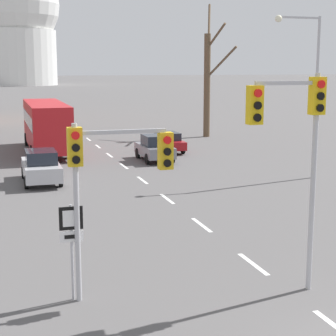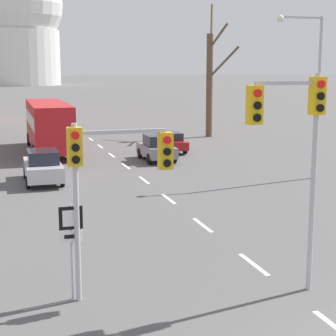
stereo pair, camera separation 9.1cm
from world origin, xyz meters
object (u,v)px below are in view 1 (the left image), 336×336
traffic_signal_centre_tall (296,129)px  route_sign_post (71,235)px  street_lamp_right (309,80)px  city_bus (46,123)px  traffic_signal_near_left (109,166)px  sedan_near_right (167,142)px  sedan_mid_centre (155,148)px  sedan_near_left (41,167)px

traffic_signal_centre_tall → route_sign_post: size_ratio=2.29×
street_lamp_right → city_bus: street_lamp_right is taller
city_bus → traffic_signal_near_left: bearing=-91.5°
traffic_signal_centre_tall → city_bus: 27.88m
sedan_near_right → sedan_mid_centre: 3.94m
city_bus → traffic_signal_centre_tall: bearing=-81.8°
traffic_signal_near_left → sedan_near_left: traffic_signal_near_left is taller
route_sign_post → street_lamp_right: street_lamp_right is taller
traffic_signal_near_left → street_lamp_right: bearing=43.7°
sedan_near_left → traffic_signal_centre_tall: bearing=-72.7°
street_lamp_right → sedan_near_right: (-4.32, 11.40, -4.54)m
route_sign_post → city_bus: bearing=86.4°
traffic_signal_centre_tall → sedan_mid_centre: traffic_signal_centre_tall is taller
traffic_signal_near_left → traffic_signal_centre_tall: bearing=-12.9°
city_bus → sedan_near_right: bearing=-16.6°
route_sign_post → sedan_near_left: size_ratio=0.58×
street_lamp_right → city_bus: size_ratio=0.79×
sedan_mid_centre → route_sign_post: bearing=-111.3°
traffic_signal_centre_tall → route_sign_post: (-5.61, 1.15, -2.66)m
sedan_near_left → sedan_mid_centre: (7.53, 4.96, -0.01)m
route_sign_post → sedan_near_right: size_ratio=0.62×
city_bus → sedan_near_left: bearing=-96.5°
sedan_near_left → sedan_mid_centre: size_ratio=1.12×
sedan_near_left → sedan_near_right: size_ratio=1.08×
traffic_signal_near_left → sedan_near_right: (8.86, 24.00, -2.75)m
route_sign_post → sedan_near_right: bearing=67.6°
sedan_mid_centre → city_bus: (-6.28, 5.89, 1.21)m
street_lamp_right → route_sign_post: bearing=-138.5°
traffic_signal_centre_tall → route_sign_post: bearing=168.4°
sedan_near_left → sedan_near_right: 12.62m
sedan_near_left → route_sign_post: bearing=-91.6°
sedan_near_right → route_sign_post: bearing=-112.4°
sedan_mid_centre → city_bus: size_ratio=0.36×
route_sign_post → traffic_signal_near_left: bearing=-5.3°
traffic_signal_centre_tall → route_sign_post: 6.32m
traffic_signal_centre_tall → sedan_mid_centre: 22.02m
sedan_mid_centre → city_bus: city_bus is taller
sedan_near_right → traffic_signal_centre_tall: bearing=-99.6°
route_sign_post → street_lamp_right: (14.15, 12.51, 3.54)m
street_lamp_right → sedan_near_left: 14.72m
sedan_near_left → city_bus: bearing=83.5°
sedan_near_right → sedan_mid_centre: sedan_mid_centre is taller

